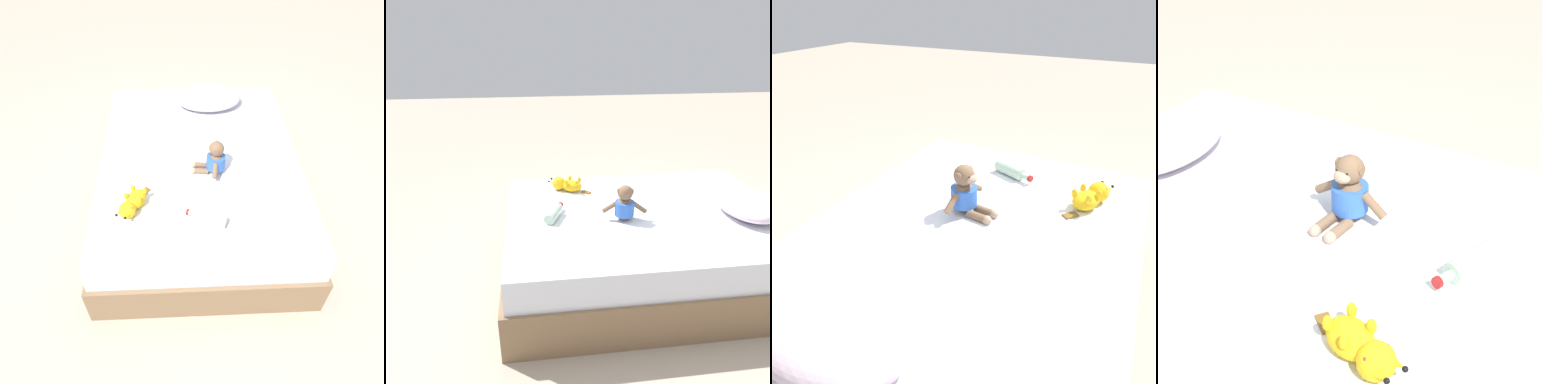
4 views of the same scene
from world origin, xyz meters
TOP-DOWN VIEW (x-y plane):
  - ground_plane at (0.00, 0.00)m, footprint 16.00×16.00m
  - bed at (0.00, 0.00)m, footprint 1.39×1.88m
  - pillow at (0.11, 0.64)m, footprint 0.54×0.39m
  - plush_monkey at (0.09, -0.17)m, footprint 0.24×0.29m
  - plush_yellow_creature at (-0.42, -0.49)m, footprint 0.19×0.32m
  - glass_bottle at (0.03, -0.61)m, footprint 0.24×0.14m

SIDE VIEW (x-z plane):
  - ground_plane at x=0.00m, z-range 0.00..0.00m
  - bed at x=0.00m, z-range 0.00..0.48m
  - glass_bottle at x=0.03m, z-range 0.49..0.55m
  - plush_yellow_creature at x=-0.42m, z-range 0.48..0.59m
  - pillow at x=0.11m, z-range 0.49..0.63m
  - plush_monkey at x=0.09m, z-range 0.46..0.70m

